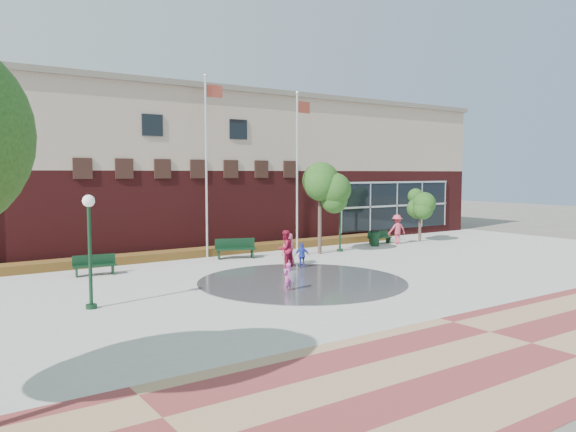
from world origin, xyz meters
TOP-DOWN VIEW (x-y plane):
  - ground at (0.00, 0.00)m, footprint 120.00×120.00m
  - plaza_concrete at (0.00, 4.00)m, footprint 46.00×18.00m
  - paver_band at (0.00, -7.00)m, footprint 46.00×6.00m
  - splash_pad at (0.00, 3.00)m, footprint 8.40×8.40m
  - library_building at (0.00, 17.48)m, footprint 44.40×10.40m
  - flower_bed at (0.00, 11.60)m, footprint 26.00×1.20m
  - flagpole_left at (-0.18, 11.00)m, footprint 1.10×0.19m
  - flagpole_right at (3.96, 8.82)m, footprint 1.04×0.29m
  - lamp_left at (-8.26, 3.22)m, footprint 0.39×0.39m
  - lamp_right at (6.80, 8.74)m, footprint 0.37×0.37m
  - bench_left at (-6.49, 9.10)m, footprint 1.82×0.73m
  - bench_mid at (0.77, 9.80)m, footprint 2.12×1.25m
  - bench_right at (11.01, 9.95)m, footprint 1.62×0.54m
  - trash_can at (9.99, 9.31)m, footprint 0.55×0.55m
  - tree_mid at (5.34, 8.69)m, footprint 2.85×2.85m
  - tree_small_right at (13.97, 9.38)m, footprint 1.98×1.98m
  - water_jet_a at (-1.37, 1.80)m, footprint 0.37×0.37m
  - water_jet_b at (-0.37, 3.66)m, footprint 0.18×0.18m
  - child_splash at (-1.50, 1.84)m, footprint 0.44×0.34m
  - adult_red at (1.36, 6.18)m, footprint 0.97×0.83m
  - adult_pink at (1.86, 6.63)m, footprint 0.85×0.66m
  - child_blue at (1.90, 5.59)m, footprint 0.71×0.67m
  - person_bench at (11.86, 9.33)m, footprint 1.31×0.95m

SIDE VIEW (x-z plane):
  - ground at x=0.00m, z-range 0.00..0.00m
  - flower_bed at x=0.00m, z-range -0.20..0.20m
  - water_jet_a at x=-1.37m, z-range -0.36..0.36m
  - water_jet_b at x=-0.37m, z-range -0.20..0.20m
  - plaza_concrete at x=0.00m, z-range 0.00..0.01m
  - paver_band at x=0.00m, z-range 0.00..0.01m
  - splash_pad at x=0.00m, z-range 0.00..0.01m
  - bench_right at x=11.01m, z-range -0.14..0.66m
  - bench_left at x=-6.49m, z-range -0.16..0.73m
  - bench_mid at x=0.77m, z-range -0.18..0.85m
  - trash_can at x=9.99m, z-range 0.01..0.91m
  - child_splash at x=-1.50m, z-range 0.00..1.07m
  - child_blue at x=1.90m, z-range 0.00..1.17m
  - adult_pink at x=1.86m, z-range 0.00..1.54m
  - adult_red at x=1.36m, z-range 0.00..1.75m
  - person_bench at x=11.86m, z-range 0.00..1.82m
  - lamp_right at x=6.80m, z-range 0.43..3.96m
  - lamp_left at x=-8.26m, z-range 0.45..4.14m
  - tree_small_right at x=13.97m, z-range 0.78..4.16m
  - tree_mid at x=5.34m, z-range 1.10..5.91m
  - library_building at x=0.00m, z-range 0.04..9.24m
  - flagpole_right at x=3.96m, z-range 0.51..9.10m
  - flagpole_left at x=-0.18m, z-range 0.53..9.91m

